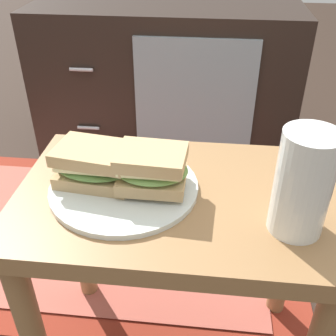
# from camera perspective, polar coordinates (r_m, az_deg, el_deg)

# --- Properties ---
(side_table) EXTENTS (0.56, 0.36, 0.46)m
(side_table) POSITION_cam_1_polar(r_m,az_deg,el_deg) (0.75, 1.27, -9.01)
(side_table) COLOR olive
(side_table) RESTS_ON ground
(tv_cabinet) EXTENTS (0.96, 0.46, 0.58)m
(tv_cabinet) POSITION_cam_1_polar(r_m,az_deg,el_deg) (1.62, -0.14, 12.23)
(tv_cabinet) COLOR black
(tv_cabinet) RESTS_ON ground
(area_rug) EXTENTS (1.21, 0.78, 0.01)m
(area_rug) POSITION_cam_1_polar(r_m,az_deg,el_deg) (1.32, -9.10, -8.69)
(area_rug) COLOR maroon
(area_rug) RESTS_ON ground
(plate) EXTENTS (0.26, 0.26, 0.01)m
(plate) POSITION_cam_1_polar(r_m,az_deg,el_deg) (0.71, -6.18, -2.60)
(plate) COLOR silver
(plate) RESTS_ON side_table
(sandwich_front) EXTENTS (0.15, 0.11, 0.07)m
(sandwich_front) POSITION_cam_1_polar(r_m,az_deg,el_deg) (0.70, -10.27, 0.51)
(sandwich_front) COLOR tan
(sandwich_front) RESTS_ON plate
(sandwich_back) EXTENTS (0.12, 0.09, 0.07)m
(sandwich_back) POSITION_cam_1_polar(r_m,az_deg,el_deg) (0.67, -2.30, -0.08)
(sandwich_back) COLOR tan
(sandwich_back) RESTS_ON plate
(beer_glass) EXTENTS (0.08, 0.08, 0.16)m
(beer_glass) POSITION_cam_1_polar(r_m,az_deg,el_deg) (0.61, 18.45, -2.42)
(beer_glass) COLOR silver
(beer_glass) RESTS_ON side_table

